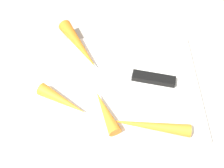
# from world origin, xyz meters

# --- Properties ---
(ground_plane) EXTENTS (1.40, 1.40, 0.00)m
(ground_plane) POSITION_xyz_m (0.00, 0.00, 0.00)
(ground_plane) COLOR #ADA8A0
(cutting_board) EXTENTS (0.36, 0.26, 0.01)m
(cutting_board) POSITION_xyz_m (0.00, 0.00, 0.01)
(cutting_board) COLOR white
(cutting_board) RESTS_ON ground_plane
(knife) EXTENTS (0.20, 0.07, 0.01)m
(knife) POSITION_xyz_m (-0.07, -0.01, 0.02)
(knife) COLOR #B7B7BC
(knife) RESTS_ON cutting_board
(carrot_shortest) EXTENTS (0.06, 0.10, 0.03)m
(carrot_shortest) POSITION_xyz_m (0.01, 0.07, 0.02)
(carrot_shortest) COLOR orange
(carrot_shortest) RESTS_ON cutting_board
(carrot_longest) EXTENTS (0.16, 0.05, 0.02)m
(carrot_longest) POSITION_xyz_m (-0.06, 0.10, 0.02)
(carrot_longest) COLOR orange
(carrot_longest) RESTS_ON cutting_board
(carrot_short) EXTENTS (0.10, 0.08, 0.03)m
(carrot_short) POSITION_xyz_m (0.10, 0.04, 0.03)
(carrot_short) COLOR orange
(carrot_short) RESTS_ON cutting_board
(carrot_long) EXTENTS (0.10, 0.14, 0.03)m
(carrot_long) POSITION_xyz_m (0.07, -0.10, 0.03)
(carrot_long) COLOR orange
(carrot_long) RESTS_ON cutting_board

